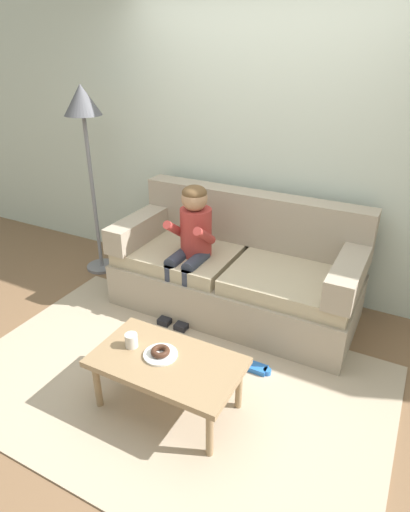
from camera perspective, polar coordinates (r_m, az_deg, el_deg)
The scene contains 11 objects.
ground at distance 3.26m, azimuth -2.32°, elevation -13.81°, with size 10.00×10.00×0.00m, color brown.
wall_back at distance 3.82m, azimuth 8.17°, elevation 15.62°, with size 8.00×0.10×2.80m, color beige.
area_rug at distance 3.10m, azimuth -4.71°, elevation -16.35°, with size 2.88×1.85×0.01m, color tan.
couch at distance 3.69m, azimuth 4.28°, elevation -2.05°, with size 2.03×0.90×0.96m.
coffee_table at distance 2.72m, azimuth -5.06°, elevation -14.18°, with size 0.91×0.52×0.39m.
person_child at distance 3.51m, azimuth -1.81°, elevation 2.32°, with size 0.34×0.58×1.10m.
plate at distance 2.72m, azimuth -5.90°, elevation -12.83°, with size 0.21×0.21×0.01m, color white.
donut at distance 2.70m, azimuth -5.93°, elevation -12.42°, with size 0.12×0.12×0.04m, color #422619.
mug at distance 2.79m, azimuth -9.70°, elevation -10.94°, with size 0.08×0.08×0.09m, color silver.
toy_controller at distance 3.19m, azimuth 6.73°, elevation -14.54°, with size 0.23×0.09×0.05m.
floor_lamp at distance 4.14m, azimuth -15.66°, elevation 16.74°, with size 0.33×0.33×1.78m.
Camera 1 is at (1.27, -2.13, 2.12)m, focal length 30.27 mm.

